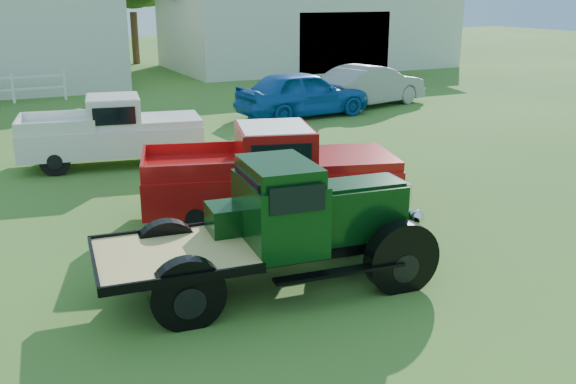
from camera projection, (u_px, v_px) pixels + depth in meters
name	position (u px, v px, depth m)	size (l,w,h in m)	color
ground	(310.00, 278.00, 10.02)	(120.00, 120.00, 0.00)	#385F22
shed_right	(307.00, 22.00, 38.28)	(16.80, 9.20, 5.20)	#B9BCA2
vintage_flatbed	(273.00, 226.00, 9.47)	(4.90, 1.94, 1.94)	black
red_pickup	(269.00, 172.00, 12.51)	(5.08, 1.95, 1.85)	#AE100F
white_pickup	(111.00, 131.00, 16.48)	(4.71, 1.83, 1.73)	silver
misc_car_blue	(303.00, 93.00, 22.95)	(1.96, 4.88, 1.66)	#1655A5
misc_car_grey	(371.00, 85.00, 25.19)	(1.68, 4.82, 1.59)	gray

